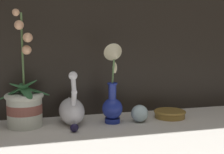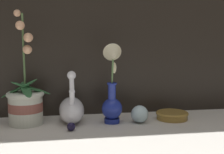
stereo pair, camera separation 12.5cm
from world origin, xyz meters
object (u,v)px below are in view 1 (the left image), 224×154
at_px(orchid_potted_plant, 24,104).
at_px(amber_dish, 170,113).
at_px(swan_figurine, 72,109).
at_px(blue_vase, 113,93).
at_px(glass_sphere, 140,113).

bearing_deg(orchid_potted_plant, amber_dish, -2.14).
relative_size(swan_figurine, blue_vase, 0.68).
xyz_separation_m(blue_vase, glass_sphere, (0.11, -0.01, -0.09)).
distance_m(swan_figurine, blue_vase, 0.18).
height_order(orchid_potted_plant, glass_sphere, orchid_potted_plant).
relative_size(glass_sphere, amber_dish, 0.52).
bearing_deg(orchid_potted_plant, swan_figurine, -0.87).
relative_size(orchid_potted_plant, amber_dish, 3.29).
bearing_deg(glass_sphere, orchid_potted_plant, 173.39).
bearing_deg(swan_figurine, orchid_potted_plant, 179.13).
bearing_deg(swan_figurine, glass_sphere, -10.37).
distance_m(orchid_potted_plant, blue_vase, 0.35).
bearing_deg(amber_dish, glass_sphere, -168.61).
xyz_separation_m(orchid_potted_plant, amber_dish, (0.60, -0.02, -0.07)).
distance_m(blue_vase, amber_dish, 0.28).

